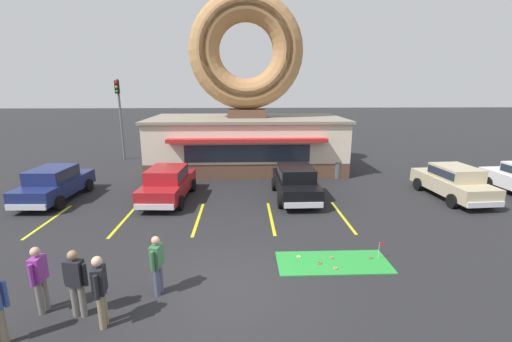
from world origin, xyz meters
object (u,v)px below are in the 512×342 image
at_px(putting_flag_pin, 380,247).
at_px(car_black, 296,181).
at_px(car_red, 168,182).
at_px(pedestrian_beanie_man, 157,262).
at_px(traffic_light_pole, 120,109).
at_px(golf_ball, 300,257).
at_px(car_navy, 54,182).
at_px(pedestrian_blue_sweater_man, 39,276).
at_px(car_champagne, 453,181).
at_px(pedestrian_clipboard_woman, 100,288).
at_px(pedestrian_hooded_kid, 76,280).
at_px(trash_bin, 337,170).

relative_size(putting_flag_pin, car_black, 0.12).
bearing_deg(putting_flag_pin, car_red, 141.88).
distance_m(pedestrian_beanie_man, traffic_light_pole, 18.67).
xyz_separation_m(golf_ball, car_red, (-5.36, 5.98, 0.82)).
xyz_separation_m(car_red, car_navy, (-5.36, 0.16, 0.00)).
relative_size(car_red, pedestrian_blue_sweater_man, 2.78).
relative_size(pedestrian_blue_sweater_man, traffic_light_pole, 0.29).
bearing_deg(putting_flag_pin, pedestrian_blue_sweater_man, -166.52).
xyz_separation_m(putting_flag_pin, car_champagne, (5.87, 5.89, 0.43)).
relative_size(golf_ball, traffic_light_pole, 0.01).
bearing_deg(pedestrian_beanie_man, pedestrian_clipboard_woman, -128.03).
height_order(car_black, car_navy, same).
relative_size(golf_ball, car_champagne, 0.01).
relative_size(car_champagne, pedestrian_beanie_man, 2.89).
xyz_separation_m(golf_ball, traffic_light_pole, (-10.63, 15.53, 3.66)).
bearing_deg(pedestrian_hooded_kid, traffic_light_pole, 105.36).
bearing_deg(pedestrian_clipboard_woman, car_champagne, 33.02).
distance_m(car_black, pedestrian_beanie_man, 9.02).
bearing_deg(traffic_light_pole, car_champagne, -27.31).
distance_m(golf_ball, car_black, 6.07).
distance_m(putting_flag_pin, car_navy, 14.62).
height_order(pedestrian_hooded_kid, traffic_light_pole, traffic_light_pole).
height_order(pedestrian_clipboard_woman, pedestrian_beanie_man, pedestrian_clipboard_woman).
xyz_separation_m(car_black, pedestrian_beanie_man, (-4.74, -7.67, 0.01)).
xyz_separation_m(pedestrian_beanie_man, traffic_light_pole, (-6.62, 17.23, 2.82)).
height_order(car_red, car_champagne, same).
height_order(car_champagne, pedestrian_clipboard_woman, pedestrian_clipboard_woman).
relative_size(car_champagne, car_black, 1.02).
relative_size(golf_ball, car_black, 0.01).
relative_size(putting_flag_pin, car_champagne, 0.12).
distance_m(golf_ball, pedestrian_beanie_man, 4.44).
relative_size(pedestrian_blue_sweater_man, pedestrian_clipboard_woman, 0.98).
distance_m(car_black, pedestrian_hooded_kid, 10.66).
distance_m(putting_flag_pin, car_champagne, 8.33).
bearing_deg(pedestrian_beanie_man, car_navy, 130.49).
distance_m(pedestrian_hooded_kid, pedestrian_beanie_man, 1.86).
height_order(putting_flag_pin, car_champagne, car_champagne).
bearing_deg(car_red, traffic_light_pole, 118.92).
relative_size(golf_ball, car_navy, 0.01).
height_order(pedestrian_beanie_man, trash_bin, pedestrian_beanie_man).
relative_size(golf_ball, putting_flag_pin, 0.08).
distance_m(pedestrian_hooded_kid, trash_bin, 15.49).
height_order(pedestrian_hooded_kid, pedestrian_beanie_man, pedestrian_hooded_kid).
bearing_deg(car_red, putting_flag_pin, -38.12).
bearing_deg(pedestrian_beanie_man, car_red, 99.91).
height_order(putting_flag_pin, pedestrian_clipboard_woman, pedestrian_clipboard_woman).
height_order(car_red, traffic_light_pole, traffic_light_pole).
height_order(car_black, pedestrian_clipboard_woman, pedestrian_clipboard_woman).
xyz_separation_m(car_champagne, car_black, (-7.61, 0.24, 0.00)).
distance_m(golf_ball, pedestrian_clipboard_woman, 5.83).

